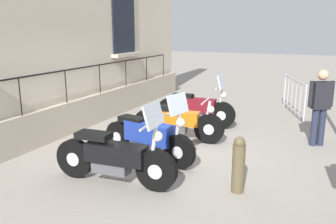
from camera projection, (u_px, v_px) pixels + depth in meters
The scene contains 8 objects.
ground_plane at pixel (163, 148), 7.35m from camera, with size 60.00×60.00×0.00m, color gray.
motorcycle_black at pixel (115, 158), 5.60m from camera, with size 2.15×0.72×1.39m.
motorcycle_blue at pixel (148, 137), 6.62m from camera, with size 2.10×0.80×1.36m.
motorcycle_orange at pixel (178, 122), 7.81m from camera, with size 2.11×0.69×0.96m.
motorcycle_maroon at pixel (196, 109), 9.00m from camera, with size 2.09×0.58×1.36m.
crowd_barrier at pixel (294, 95), 10.19m from camera, with size 0.77×2.16×1.05m.
bollard at pixel (238, 165), 5.30m from camera, with size 0.19×0.19×0.89m.
pedestrian_walking at pixel (320, 104), 7.34m from camera, with size 0.48×0.36×1.64m.
Camera 1 is at (2.92, -6.33, 2.46)m, focal length 37.29 mm.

